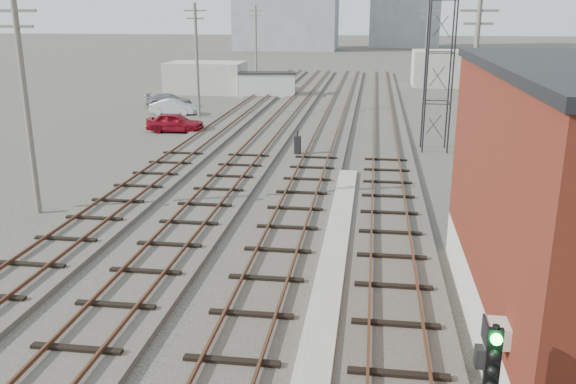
% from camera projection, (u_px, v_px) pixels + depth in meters
% --- Properties ---
extents(ground, '(320.00, 320.00, 0.00)m').
position_uv_depth(ground, '(357.00, 96.00, 62.67)').
color(ground, '#282621').
rests_on(ground, ground).
extents(track_right, '(3.20, 90.00, 0.39)m').
position_uv_depth(track_right, '(384.00, 135.00, 42.38)').
color(track_right, '#332D28').
rests_on(track_right, ground).
extents(track_mid_right, '(3.20, 90.00, 0.39)m').
position_uv_depth(track_mid_right, '(327.00, 133.00, 42.91)').
color(track_mid_right, '#332D28').
rests_on(track_mid_right, ground).
extents(track_mid_left, '(3.20, 90.00, 0.39)m').
position_uv_depth(track_mid_left, '(271.00, 132.00, 43.45)').
color(track_mid_left, '#332D28').
rests_on(track_mid_left, ground).
extents(track_left, '(3.20, 90.00, 0.39)m').
position_uv_depth(track_left, '(217.00, 130.00, 43.98)').
color(track_left, '#332D28').
rests_on(track_left, ground).
extents(platform_curb, '(0.90, 28.00, 0.26)m').
position_uv_depth(platform_curb, '(328.00, 288.00, 18.92)').
color(platform_curb, gray).
rests_on(platform_curb, ground).
extents(lattice_tower, '(1.60, 1.60, 15.00)m').
position_uv_depth(lattice_tower, '(442.00, 26.00, 36.07)').
color(lattice_tower, black).
rests_on(lattice_tower, ground).
extents(utility_pole_left_a, '(1.80, 0.24, 9.00)m').
position_uv_depth(utility_pole_left_a, '(26.00, 102.00, 25.01)').
color(utility_pole_left_a, '#595147').
rests_on(utility_pole_left_a, ground).
extents(utility_pole_left_b, '(1.80, 0.24, 9.00)m').
position_uv_depth(utility_pole_left_b, '(197.00, 57.00, 48.73)').
color(utility_pole_left_b, '#595147').
rests_on(utility_pole_left_b, ground).
extents(utility_pole_left_c, '(1.80, 0.24, 9.00)m').
position_uv_depth(utility_pole_left_c, '(256.00, 42.00, 72.45)').
color(utility_pole_left_c, '#595147').
rests_on(utility_pole_left_c, ground).
extents(utility_pole_right_a, '(1.80, 0.24, 9.00)m').
position_uv_depth(utility_pole_right_a, '(473.00, 87.00, 30.07)').
color(utility_pole_right_a, '#595147').
rests_on(utility_pole_right_a, ground).
extents(utility_pole_right_b, '(1.80, 0.24, 9.00)m').
position_uv_depth(utility_pole_right_b, '(426.00, 50.00, 58.53)').
color(utility_pole_right_b, '#595147').
rests_on(utility_pole_right_b, ground).
extents(shed_left, '(8.00, 5.00, 3.20)m').
position_uv_depth(shed_left, '(206.00, 78.00, 64.35)').
color(shed_left, gray).
rests_on(shed_left, ground).
extents(shed_right, '(6.00, 6.00, 4.00)m').
position_uv_depth(shed_right, '(439.00, 68.00, 70.39)').
color(shed_right, gray).
rests_on(shed_right, ground).
extents(switch_stand, '(0.39, 0.39, 1.49)m').
position_uv_depth(switch_stand, '(298.00, 145.00, 36.22)').
color(switch_stand, black).
rests_on(switch_stand, ground).
extents(site_trailer, '(6.12, 3.43, 2.44)m').
position_uv_depth(site_trailer, '(267.00, 84.00, 61.65)').
color(site_trailer, silver).
rests_on(site_trailer, ground).
extents(car_red, '(4.12, 1.71, 1.40)m').
position_uv_depth(car_red, '(175.00, 122.00, 43.72)').
color(car_red, maroon).
rests_on(car_red, ground).
extents(car_silver, '(3.86, 1.46, 1.26)m').
position_uv_depth(car_silver, '(173.00, 107.00, 51.12)').
color(car_silver, '#B5B9BD').
rests_on(car_silver, ground).
extents(car_grey, '(4.29, 2.13, 1.20)m').
position_uv_depth(car_grey, '(169.00, 100.00, 55.22)').
color(car_grey, slate).
rests_on(car_grey, ground).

